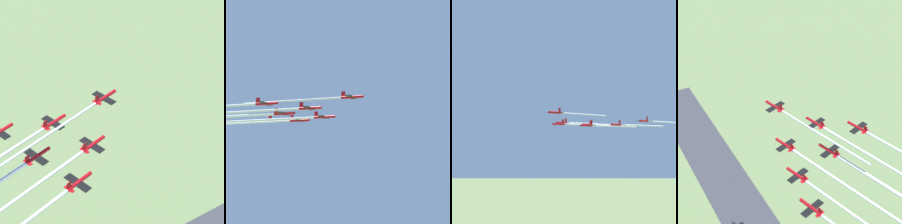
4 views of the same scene
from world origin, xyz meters
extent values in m
cylinder|color=#B20C14|center=(19.38, 17.41, 112.07)|extent=(8.41, 5.21, 1.10)
cube|color=black|center=(19.91, 17.12, 112.07)|extent=(6.07, 8.50, 0.18)
cube|color=#B20C14|center=(22.63, 15.66, 113.44)|extent=(1.47, 0.88, 2.19)
cube|color=#B20C14|center=(22.63, 15.66, 112.07)|extent=(2.48, 3.33, 0.12)
cylinder|color=#B20C14|center=(27.94, 3.30, 106.18)|extent=(8.41, 5.21, 1.10)
cube|color=black|center=(28.47, 3.01, 106.18)|extent=(6.07, 8.50, 0.18)
cube|color=#B20C14|center=(31.19, 1.55, 107.55)|extent=(1.47, 0.88, 2.19)
cube|color=#B20C14|center=(31.19, 1.55, 106.18)|extent=(2.48, 3.33, 0.12)
cylinder|color=#B20C14|center=(35.87, 18.03, 107.04)|extent=(8.41, 5.21, 1.10)
cube|color=black|center=(36.40, 17.75, 107.04)|extent=(6.07, 8.50, 0.18)
cube|color=#B20C14|center=(39.12, 16.29, 108.41)|extent=(1.47, 0.88, 2.19)
cube|color=#B20C14|center=(39.12, 16.29, 107.04)|extent=(2.48, 3.33, 0.12)
cylinder|color=#B20C14|center=(36.50, -10.82, 106.65)|extent=(8.41, 5.21, 1.10)
cube|color=black|center=(37.03, -11.10, 106.65)|extent=(6.07, 8.50, 0.18)
cube|color=#B20C14|center=(39.75, -12.56, 108.02)|extent=(1.47, 0.88, 2.19)
cube|color=#B20C14|center=(39.75, -12.56, 106.65)|extent=(2.48, 3.33, 0.12)
cylinder|color=#B20C14|center=(44.43, 3.92, 106.98)|extent=(8.41, 5.21, 1.10)
cube|color=black|center=(44.96, 3.64, 106.98)|extent=(6.07, 8.50, 0.18)
cube|color=#B20C14|center=(47.68, 2.17, 108.35)|extent=(1.47, 0.88, 2.19)
cube|color=#B20C14|center=(47.68, 2.17, 106.98)|extent=(2.48, 3.33, 0.12)
cylinder|color=#B20C14|center=(52.37, 18.66, 108.11)|extent=(8.41, 5.21, 1.10)
cube|color=black|center=(52.89, 18.37, 108.11)|extent=(6.07, 8.50, 0.18)
cube|color=#B20C14|center=(55.61, 16.91, 109.48)|extent=(1.47, 0.88, 2.19)
cube|color=#B20C14|center=(55.61, 16.91, 108.11)|extent=(2.48, 3.33, 0.12)
cylinder|color=#B20C14|center=(45.06, -24.93, 108.69)|extent=(8.41, 5.21, 1.10)
cube|color=black|center=(45.59, -25.21, 108.69)|extent=(6.07, 8.50, 0.18)
cube|color=#B20C14|center=(48.31, -26.67, 110.06)|extent=(1.47, 0.88, 2.19)
cube|color=#B20C14|center=(48.31, -26.67, 108.69)|extent=(2.48, 3.33, 0.12)
cylinder|color=white|center=(41.80, 5.34, 112.07)|extent=(37.29, 20.52, 0.72)
cylinder|color=white|center=(53.01, -10.20, 106.18)|extent=(42.66, 23.53, 0.91)
cylinder|color=white|center=(63.83, 2.98, 107.04)|extent=(48.44, 26.64, 0.89)
cylinder|color=white|center=(63.90, -25.56, 106.65)|extent=(47.29, 25.97, 0.82)
cylinder|color=white|center=(70.46, -10.09, 106.98)|extent=(44.71, 24.78, 1.15)
cylinder|color=white|center=(70.51, 8.89, 108.11)|extent=(28.82, 16.08, 0.91)
cylinder|color=white|center=(71.01, -38.89, 108.69)|extent=(44.37, 24.39, 0.81)
camera|label=1|loc=(146.50, 50.82, 210.38)|focal=85.00mm
camera|label=2|loc=(62.61, 214.45, 71.78)|focal=85.00mm
camera|label=3|loc=(-182.09, -13.61, 102.14)|focal=70.00mm
camera|label=4|loc=(64.07, -112.31, 214.35)|focal=70.00mm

